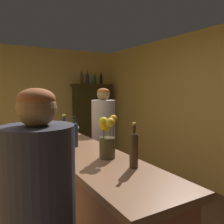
{
  "coord_description": "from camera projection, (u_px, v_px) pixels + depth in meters",
  "views": [
    {
      "loc": [
        -0.53,
        -2.36,
        1.65
      ],
      "look_at": [
        1.03,
        0.33,
        1.33
      ],
      "focal_mm": 37.2,
      "sensor_mm": 36.0,
      "label": 1
    }
  ],
  "objects": [
    {
      "name": "wall_back",
      "position": [
        5.0,
        104.0,
        5.18
      ],
      "size": [
        5.47,
        0.12,
        2.61
      ],
      "primitive_type": "cube",
      "color": "#D9AE55",
      "rests_on": "ground"
    },
    {
      "name": "wall_right",
      "position": [
        215.0,
        110.0,
        3.69
      ],
      "size": [
        0.12,
        6.63,
        2.61
      ],
      "primitive_type": "cube",
      "color": "#DCB051",
      "rests_on": "ground"
    },
    {
      "name": "bar_counter",
      "position": [
        74.0,
        193.0,
        2.46
      ],
      "size": [
        0.56,
        2.93,
        1.07
      ],
      "color": "brown",
      "rests_on": "ground"
    },
    {
      "name": "display_cabinet",
      "position": [
        92.0,
        117.0,
        5.95
      ],
      "size": [
        0.98,
        0.42,
        1.76
      ],
      "color": "#2E2910",
      "rests_on": "ground"
    },
    {
      "name": "wine_bottle_chardonnay",
      "position": [
        134.0,
        148.0,
        1.67
      ],
      "size": [
        0.06,
        0.06,
        0.33
      ],
      "color": "#422D1B",
      "rests_on": "bar_counter"
    },
    {
      "name": "wine_bottle_pinot",
      "position": [
        51.0,
        131.0,
        2.42
      ],
      "size": [
        0.07,
        0.07,
        0.31
      ],
      "color": "#413420",
      "rests_on": "bar_counter"
    },
    {
      "name": "wine_bottle_rose",
      "position": [
        64.0,
        136.0,
        2.05
      ],
      "size": [
        0.07,
        0.07,
        0.35
      ],
      "color": "#232F3C",
      "rests_on": "bar_counter"
    },
    {
      "name": "wine_bottle_syrah",
      "position": [
        74.0,
        133.0,
        2.29
      ],
      "size": [
        0.07,
        0.07,
        0.3
      ],
      "color": "#1B2C3E",
      "rests_on": "bar_counter"
    },
    {
      "name": "wine_glass_front",
      "position": [
        69.0,
        132.0,
        2.55
      ],
      "size": [
        0.07,
        0.07,
        0.15
      ],
      "color": "white",
      "rests_on": "bar_counter"
    },
    {
      "name": "wine_glass_mid",
      "position": [
        59.0,
        127.0,
        2.83
      ],
      "size": [
        0.08,
        0.08,
        0.14
      ],
      "color": "white",
      "rests_on": "bar_counter"
    },
    {
      "name": "wine_glass_rear",
      "position": [
        76.0,
        129.0,
        2.78
      ],
      "size": [
        0.07,
        0.07,
        0.13
      ],
      "color": "white",
      "rests_on": "bar_counter"
    },
    {
      "name": "flower_arrangement",
      "position": [
        107.0,
        139.0,
        1.9
      ],
      "size": [
        0.16,
        0.15,
        0.36
      ],
      "color": "#443B22",
      "rests_on": "bar_counter"
    },
    {
      "name": "cheese_plate",
      "position": [
        34.0,
        129.0,
        3.23
      ],
      "size": [
        0.18,
        0.18,
        0.01
      ],
      "primitive_type": "cylinder",
      "color": "white",
      "rests_on": "bar_counter"
    },
    {
      "name": "display_bottle_left",
      "position": [
        82.0,
        78.0,
        5.72
      ],
      "size": [
        0.07,
        0.07,
        0.34
      ],
      "color": "#4C3217",
      "rests_on": "display_cabinet"
    },
    {
      "name": "display_bottle_midleft",
      "position": [
        88.0,
        78.0,
        5.8
      ],
      "size": [
        0.07,
        0.07,
        0.32
      ],
      "color": "#212535",
      "rests_on": "display_cabinet"
    },
    {
      "name": "display_bottle_center",
      "position": [
        95.0,
        79.0,
        5.9
      ],
      "size": [
        0.07,
        0.07,
        0.27
      ],
      "color": "#123A20",
      "rests_on": "display_cabinet"
    },
    {
      "name": "display_bottle_midright",
      "position": [
        101.0,
        79.0,
        5.99
      ],
      "size": [
        0.07,
        0.07,
        0.31
      ],
      "color": "black",
      "rests_on": "display_cabinet"
    },
    {
      "name": "bartender",
      "position": [
        103.0,
        142.0,
        3.18
      ],
      "size": [
        0.32,
        0.32,
        1.65
      ],
      "rotation": [
        0.0,
        0.0,
        3.29
      ],
      "color": "#44694E",
      "rests_on": "ground"
    }
  ]
}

